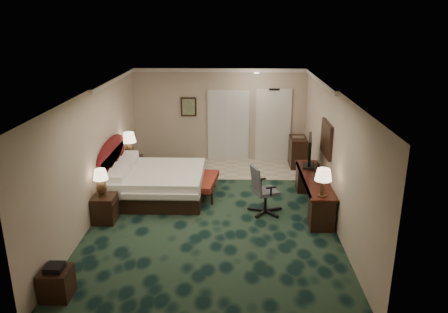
{
  "coord_description": "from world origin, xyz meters",
  "views": [
    {
      "loc": [
        0.47,
        -8.66,
        4.16
      ],
      "look_at": [
        0.21,
        0.6,
        1.12
      ],
      "focal_mm": 35.0,
      "sensor_mm": 36.0,
      "label": 1
    }
  ],
  "objects_px": {
    "bed": "(159,184)",
    "nightstand_near": "(105,209)",
    "desk": "(313,193)",
    "minibar": "(298,152)",
    "side_table": "(57,283)",
    "nightstand_far": "(133,167)",
    "bed_bench": "(206,187)",
    "lamp_far": "(129,145)",
    "tv": "(310,152)",
    "desk_chair": "(266,190)",
    "lamp_near": "(101,183)"
  },
  "relations": [
    {
      "from": "side_table",
      "to": "lamp_far",
      "type": "bearing_deg",
      "value": 90.36
    },
    {
      "from": "side_table",
      "to": "nightstand_near",
      "type": "bearing_deg",
      "value": 90.07
    },
    {
      "from": "bed",
      "to": "lamp_far",
      "type": "xyz_separation_m",
      "value": [
        -0.93,
        1.19,
        0.59
      ]
    },
    {
      "from": "nightstand_near",
      "to": "side_table",
      "type": "relative_size",
      "value": 1.19
    },
    {
      "from": "nightstand_far",
      "to": "side_table",
      "type": "height_order",
      "value": "nightstand_far"
    },
    {
      "from": "bed",
      "to": "desk",
      "type": "height_order",
      "value": "desk"
    },
    {
      "from": "bed",
      "to": "nightstand_far",
      "type": "distance_m",
      "value": 1.54
    },
    {
      "from": "bed",
      "to": "bed_bench",
      "type": "relative_size",
      "value": 1.65
    },
    {
      "from": "bed_bench",
      "to": "side_table",
      "type": "xyz_separation_m",
      "value": [
        -2.01,
        -4.02,
        0.02
      ]
    },
    {
      "from": "bed",
      "to": "desk",
      "type": "relative_size",
      "value": 0.85
    },
    {
      "from": "side_table",
      "to": "desk_chair",
      "type": "distance_m",
      "value": 4.6
    },
    {
      "from": "bed_bench",
      "to": "side_table",
      "type": "relative_size",
      "value": 2.68
    },
    {
      "from": "tv",
      "to": "desk",
      "type": "bearing_deg",
      "value": -79.59
    },
    {
      "from": "desk",
      "to": "lamp_near",
      "type": "bearing_deg",
      "value": -170.09
    },
    {
      "from": "bed",
      "to": "nightstand_far",
      "type": "bearing_deg",
      "value": 125.8
    },
    {
      "from": "minibar",
      "to": "side_table",
      "type": "bearing_deg",
      "value": -125.78
    },
    {
      "from": "side_table",
      "to": "tv",
      "type": "relative_size",
      "value": 0.5
    },
    {
      "from": "desk",
      "to": "nightstand_near",
      "type": "bearing_deg",
      "value": -169.77
    },
    {
      "from": "bed",
      "to": "lamp_near",
      "type": "height_order",
      "value": "lamp_near"
    },
    {
      "from": "desk",
      "to": "desk_chair",
      "type": "bearing_deg",
      "value": -164.79
    },
    {
      "from": "lamp_near",
      "to": "desk_chair",
      "type": "xyz_separation_m",
      "value": [
        3.42,
        0.49,
        -0.32
      ]
    },
    {
      "from": "minibar",
      "to": "desk_chair",
      "type": "bearing_deg",
      "value": -109.46
    },
    {
      "from": "nightstand_near",
      "to": "lamp_far",
      "type": "xyz_separation_m",
      "value": [
        -0.03,
        2.49,
        0.64
      ]
    },
    {
      "from": "nightstand_far",
      "to": "bed_bench",
      "type": "bearing_deg",
      "value": -29.08
    },
    {
      "from": "lamp_far",
      "to": "desk_chair",
      "type": "bearing_deg",
      "value": -30.16
    },
    {
      "from": "lamp_far",
      "to": "tv",
      "type": "relative_size",
      "value": 0.73
    },
    {
      "from": "side_table",
      "to": "nightstand_far",
      "type": "bearing_deg",
      "value": 89.99
    },
    {
      "from": "desk",
      "to": "lamp_far",
      "type": "bearing_deg",
      "value": 159.43
    },
    {
      "from": "bed",
      "to": "minibar",
      "type": "height_order",
      "value": "minibar"
    },
    {
      "from": "lamp_near",
      "to": "lamp_far",
      "type": "distance_m",
      "value": 2.47
    },
    {
      "from": "lamp_far",
      "to": "desk",
      "type": "xyz_separation_m",
      "value": [
        4.49,
        -1.69,
        -0.56
      ]
    },
    {
      "from": "nightstand_near",
      "to": "desk",
      "type": "xyz_separation_m",
      "value": [
        4.47,
        0.81,
        0.07
      ]
    },
    {
      "from": "bed",
      "to": "lamp_far",
      "type": "bearing_deg",
      "value": 128.04
    },
    {
      "from": "side_table",
      "to": "desk",
      "type": "xyz_separation_m",
      "value": [
        4.46,
        3.4,
        0.12
      ]
    },
    {
      "from": "lamp_far",
      "to": "tv",
      "type": "bearing_deg",
      "value": -12.23
    },
    {
      "from": "side_table",
      "to": "desk_chair",
      "type": "xyz_separation_m",
      "value": [
        3.38,
        3.1,
        0.3
      ]
    },
    {
      "from": "tv",
      "to": "minibar",
      "type": "height_order",
      "value": "tv"
    },
    {
      "from": "bed",
      "to": "nightstand_near",
      "type": "xyz_separation_m",
      "value": [
        -0.91,
        -1.3,
        -0.05
      ]
    },
    {
      "from": "nightstand_far",
      "to": "lamp_near",
      "type": "relative_size",
      "value": 0.99
    },
    {
      "from": "nightstand_near",
      "to": "desk_chair",
      "type": "bearing_deg",
      "value": 8.6
    },
    {
      "from": "nightstand_near",
      "to": "minibar",
      "type": "distance_m",
      "value": 5.76
    },
    {
      "from": "nightstand_near",
      "to": "desk",
      "type": "bearing_deg",
      "value": 10.23
    },
    {
      "from": "lamp_far",
      "to": "minibar",
      "type": "distance_m",
      "value": 4.68
    },
    {
      "from": "nightstand_far",
      "to": "tv",
      "type": "height_order",
      "value": "tv"
    },
    {
      "from": "side_table",
      "to": "desk",
      "type": "bearing_deg",
      "value": 37.27
    },
    {
      "from": "bed",
      "to": "lamp_far",
      "type": "height_order",
      "value": "lamp_far"
    },
    {
      "from": "side_table",
      "to": "minibar",
      "type": "xyz_separation_m",
      "value": [
        4.48,
        6.21,
        0.18
      ]
    },
    {
      "from": "nightstand_near",
      "to": "nightstand_far",
      "type": "height_order",
      "value": "nightstand_far"
    },
    {
      "from": "nightstand_near",
      "to": "lamp_near",
      "type": "bearing_deg",
      "value": 150.02
    },
    {
      "from": "nightstand_far",
      "to": "desk_chair",
      "type": "xyz_separation_m",
      "value": [
        3.38,
        -2.04,
        0.25
      ]
    }
  ]
}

